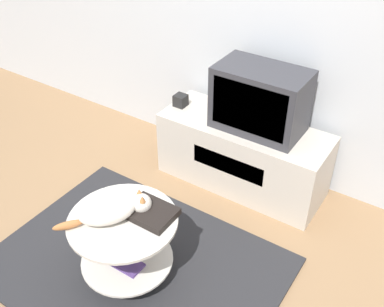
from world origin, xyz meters
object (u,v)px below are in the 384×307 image
Objects in this scene: dvd_box at (151,213)px; tv at (260,100)px; speaker at (181,100)px; cat at (112,210)px.

tv is at bearing 83.87° from dvd_box.
tv is 2.27× the size of dvd_box.
speaker is 0.33× the size of dvd_box.
speaker is at bearing 116.32° from dvd_box.
tv is 1.12m from dvd_box.
cat reaches higher than dvd_box.
dvd_box is 0.58× the size of cat.
speaker is 0.19× the size of cat.
speaker is 1.23m from cat.
dvd_box is at bearing -96.13° from tv.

